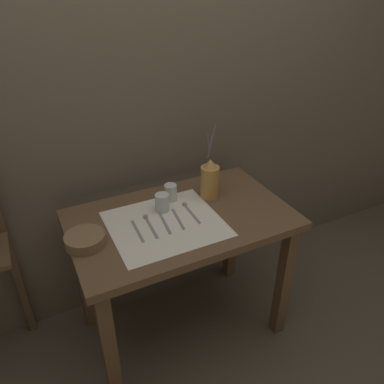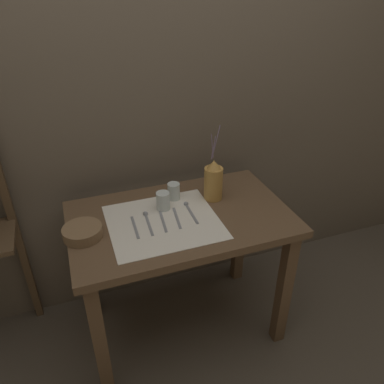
{
  "view_description": "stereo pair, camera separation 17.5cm",
  "coord_description": "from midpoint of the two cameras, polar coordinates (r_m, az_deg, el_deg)",
  "views": [
    {
      "loc": [
        -0.61,
        -1.35,
        1.77
      ],
      "look_at": [
        0.06,
        0.0,
        0.88
      ],
      "focal_mm": 35.0,
      "sensor_mm": 36.0,
      "label": 1
    },
    {
      "loc": [
        -0.45,
        -1.42,
        1.77
      ],
      "look_at": [
        0.06,
        0.0,
        0.88
      ],
      "focal_mm": 35.0,
      "sensor_mm": 36.0,
      "label": 2
    }
  ],
  "objects": [
    {
      "name": "ground_plane",
      "position": [
        2.31,
        -3.67,
        -19.62
      ],
      "size": [
        12.0,
        12.0,
        0.0
      ],
      "primitive_type": "plane",
      "color": "brown"
    },
    {
      "name": "stone_wall_back",
      "position": [
        1.97,
        -9.93,
        13.31
      ],
      "size": [
        7.0,
        0.06,
        2.4
      ],
      "color": "brown",
      "rests_on": "ground_plane"
    },
    {
      "name": "wooden_table",
      "position": [
        1.87,
        -4.31,
        -7.0
      ],
      "size": [
        1.05,
        0.64,
        0.76
      ],
      "color": "brown",
      "rests_on": "ground_plane"
    },
    {
      "name": "linen_cloth",
      "position": [
        1.75,
        -6.95,
        -4.91
      ],
      "size": [
        0.51,
        0.46,
        0.0
      ],
      "color": "silver",
      "rests_on": "wooden_table"
    },
    {
      "name": "pitcher_with_flowers",
      "position": [
        1.89,
        0.1,
        1.78
      ],
      "size": [
        0.09,
        0.09,
        0.39
      ],
      "color": "#B7843D",
      "rests_on": "wooden_table"
    },
    {
      "name": "wooden_bowl",
      "position": [
        1.69,
        -18.88,
        -7.0
      ],
      "size": [
        0.17,
        0.17,
        0.05
      ],
      "color": "brown",
      "rests_on": "wooden_table"
    },
    {
      "name": "glass_tumbler_near",
      "position": [
        1.81,
        -7.33,
        -1.7
      ],
      "size": [
        0.07,
        0.07,
        0.09
      ],
      "color": "silver",
      "rests_on": "wooden_table"
    },
    {
      "name": "glass_tumbler_far",
      "position": [
        1.9,
        -5.91,
        -0.13
      ],
      "size": [
        0.06,
        0.06,
        0.08
      ],
      "color": "silver",
      "rests_on": "wooden_table"
    },
    {
      "name": "knife_center",
      "position": [
        1.71,
        -11.21,
        -5.96
      ],
      "size": [
        0.02,
        0.18,
        0.0
      ],
      "color": "gray",
      "rests_on": "wooden_table"
    },
    {
      "name": "spoon_outer",
      "position": [
        1.77,
        -9.6,
        -4.43
      ],
      "size": [
        0.03,
        0.19,
        0.02
      ],
      "color": "gray",
      "rests_on": "wooden_table"
    },
    {
      "name": "fork_outer",
      "position": [
        1.75,
        -7.04,
        -4.81
      ],
      "size": [
        0.03,
        0.18,
        0.0
      ],
      "color": "gray",
      "rests_on": "wooden_table"
    },
    {
      "name": "fork_inner",
      "position": [
        1.77,
        -4.97,
        -4.19
      ],
      "size": [
        0.03,
        0.18,
        0.0
      ],
      "color": "gray",
      "rests_on": "wooden_table"
    },
    {
      "name": "spoon_inner",
      "position": [
        1.84,
        -3.47,
        -2.5
      ],
      "size": [
        0.02,
        0.19,
        0.02
      ],
      "color": "gray",
      "rests_on": "wooden_table"
    }
  ]
}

